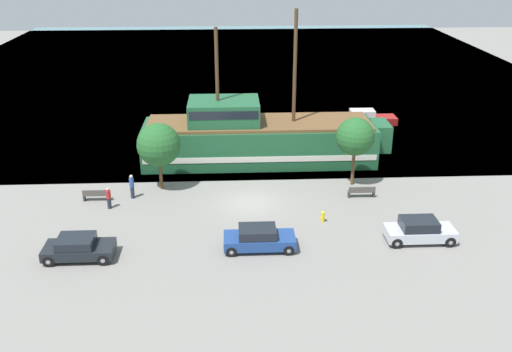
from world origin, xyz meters
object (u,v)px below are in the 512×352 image
at_px(pedestrian_walking_near, 132,186).
at_px(pedestrian_walking_far, 109,198).
at_px(bench_promenade_west, 362,192).
at_px(parked_car_curb_mid, 78,248).
at_px(moored_boat_dockside, 365,118).
at_px(fire_hydrant, 323,216).
at_px(bench_promenade_east, 96,195).
at_px(pirate_ship, 257,138).
at_px(parked_car_curb_rear, 259,238).
at_px(parked_car_curb_front, 420,231).

relative_size(pedestrian_walking_near, pedestrian_walking_far, 1.15).
distance_m(bench_promenade_west, pedestrian_walking_far, 17.58).
relative_size(bench_promenade_west, pedestrian_walking_near, 1.07).
bearing_deg(parked_car_curb_mid, moored_boat_dockside, 47.74).
xyz_separation_m(fire_hydrant, bench_promenade_west, (3.34, 3.62, 0.03)).
height_order(moored_boat_dockside, bench_promenade_east, moored_boat_dockside).
bearing_deg(parked_car_curb_mid, bench_promenade_east, 94.46).
bearing_deg(fire_hydrant, pirate_ship, 108.51).
bearing_deg(parked_car_curb_rear, fire_hydrant, 36.91).
bearing_deg(pirate_ship, moored_boat_dockside, 40.37).
distance_m(fire_hydrant, bench_promenade_west, 4.92).
bearing_deg(parked_car_curb_rear, bench_promenade_east, 146.74).
distance_m(pirate_ship, pedestrian_walking_near, 11.48).
relative_size(parked_car_curb_rear, bench_promenade_east, 2.29).
relative_size(fire_hydrant, pedestrian_walking_near, 0.43).
relative_size(moored_boat_dockside, fire_hydrant, 7.63).
relative_size(parked_car_curb_rear, bench_promenade_west, 2.23).
xyz_separation_m(moored_boat_dockside, fire_hydrant, (-7.48, -20.67, -0.11)).
relative_size(bench_promenade_east, pedestrian_walking_far, 1.20).
height_order(moored_boat_dockside, parked_car_curb_mid, moored_boat_dockside).
bearing_deg(pedestrian_walking_far, bench_promenade_east, 131.53).
xyz_separation_m(pirate_ship, fire_hydrant, (3.73, -11.14, -1.58)).
relative_size(moored_boat_dockside, pedestrian_walking_near, 3.30).
height_order(parked_car_curb_mid, pedestrian_walking_near, pedestrian_walking_near).
relative_size(parked_car_curb_front, pedestrian_walking_far, 2.70).
bearing_deg(parked_car_curb_rear, moored_boat_dockside, 63.72).
distance_m(moored_boat_dockside, pedestrian_walking_near, 26.13).
relative_size(fire_hydrant, bench_promenade_east, 0.42).
height_order(parked_car_curb_rear, fire_hydrant, parked_car_curb_rear).
height_order(parked_car_curb_mid, parked_car_curb_rear, parked_car_curb_rear).
distance_m(parked_car_curb_mid, parked_car_curb_rear, 10.42).
height_order(moored_boat_dockside, bench_promenade_west, moored_boat_dockside).
xyz_separation_m(pirate_ship, bench_promenade_west, (7.07, -7.52, -1.54)).
height_order(pirate_ship, parked_car_curb_mid, pirate_ship).
distance_m(pirate_ship, bench_promenade_east, 13.74).
distance_m(pirate_ship, parked_car_curb_mid, 18.59).
bearing_deg(parked_car_curb_rear, bench_promenade_west, 41.86).
distance_m(parked_car_curb_rear, pedestrian_walking_near, 11.41).
xyz_separation_m(parked_car_curb_mid, fire_hydrant, (14.74, 3.78, -0.26)).
xyz_separation_m(parked_car_curb_mid, pedestrian_walking_near, (1.86, 8.08, 0.23)).
height_order(fire_hydrant, pedestrian_walking_near, pedestrian_walking_near).
distance_m(parked_car_curb_front, pedestrian_walking_near, 19.64).
bearing_deg(parked_car_curb_front, bench_promenade_west, 108.13).
distance_m(pirate_ship, moored_boat_dockside, 14.78).
bearing_deg(bench_promenade_east, pedestrian_walking_far, -48.47).
height_order(parked_car_curb_front, parked_car_curb_mid, parked_car_curb_front).
xyz_separation_m(pirate_ship, pedestrian_walking_near, (-9.15, -6.84, -1.08)).
bearing_deg(moored_boat_dockside, bench_promenade_east, -143.82).
distance_m(pirate_ship, fire_hydrant, 11.85).
relative_size(fire_hydrant, bench_promenade_west, 0.40).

